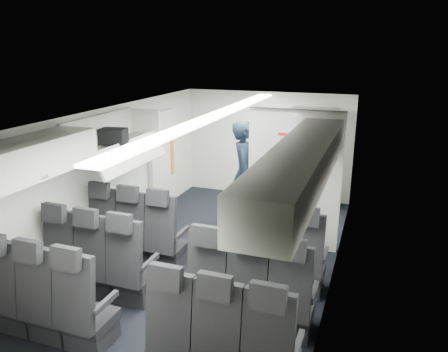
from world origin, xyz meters
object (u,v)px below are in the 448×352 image
Objects in this scene: seat_row_mid at (171,280)px; seat_row_rear at (130,324)px; boarding_door at (162,161)px; carry_on_bag at (113,136)px; flight_attendant at (244,174)px; galley_unit at (311,158)px; seat_row_front at (201,247)px.

seat_row_mid and seat_row_rear have the same top height.
seat_row_rear is at bearing -90.00° from seat_row_mid.
boarding_door is (-1.64, 3.89, 0.55)m from seat_row_rear.
carry_on_bag reaches higher than seat_row_mid.
galley_unit is at bearing -48.15° from flight_attendant.
seat_row_front is at bearing 165.40° from flight_attendant.
galley_unit is 5.32× the size of carry_on_bag.
boarding_door is at bearing 87.00° from carry_on_bag.
seat_row_front is at bearing -17.80° from carry_on_bag.
seat_row_front is 2.71m from boarding_door.
boarding_door reaches higher than seat_row_rear.
seat_row_rear is at bearing -66.40° from carry_on_bag.
seat_row_rear is 4.25m from boarding_door.
boarding_door reaches higher than seat_row_mid.
boarding_door is 1.01× the size of flight_attendant.
seat_row_front is 1.00× the size of seat_row_mid.
flight_attendant is (1.66, -0.19, -0.03)m from boarding_door.
boarding_door is (-2.59, -1.17, 0.00)m from galley_unit.
galley_unit is (0.95, 5.05, 0.55)m from seat_row_rear.
galley_unit reaches higher than seat_row_front.
carry_on_bag reaches higher than flight_attendant.
seat_row_rear is at bearing -67.13° from boarding_door.
boarding_door is 1.67m from flight_attendant.
flight_attendant is at bearing 40.24° from carry_on_bag.
seat_row_front is 9.33× the size of carry_on_bag.
flight_attendant is (0.02, 1.89, 0.52)m from seat_row_front.
seat_row_mid is 1.81× the size of flight_attendant.
galley_unit is 1.03× the size of flight_attendant.
flight_attendant is (-0.93, -1.36, -0.03)m from galley_unit.
seat_row_mid is 1.75× the size of galley_unit.
seat_row_mid is at bearing -90.00° from seat_row_front.
carry_on_bag is at bearing 173.41° from seat_row_front.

